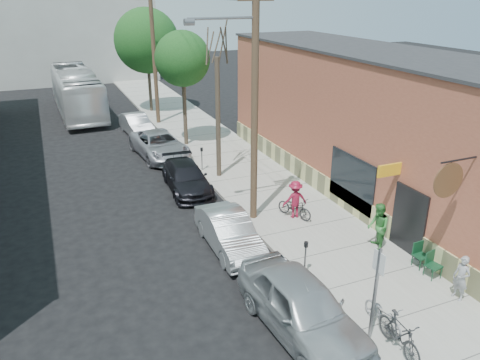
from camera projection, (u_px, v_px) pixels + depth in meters
name	position (u px, v px, depth m)	size (l,w,h in m)	color
ground	(232.00, 278.00, 15.86)	(120.00, 120.00, 0.00)	black
sidewalk	(229.00, 159.00, 26.74)	(4.50, 58.00, 0.15)	#A7A59A
cafe_building	(368.00, 121.00, 22.12)	(6.60, 20.20, 6.61)	#9E513A
end_cap_building	(62.00, 22.00, 48.67)	(18.00, 8.00, 12.00)	#B3B3AE
sign_post	(376.00, 286.00, 12.33)	(0.07, 0.45, 2.80)	slate
parking_meter_near	(306.00, 253.00, 15.50)	(0.14, 0.14, 1.24)	slate
parking_meter_far	(202.00, 155.00, 24.65)	(0.14, 0.14, 1.24)	slate
utility_pole_near	(253.00, 93.00, 17.80)	(3.57, 0.28, 10.00)	#503A28
utility_pole_far	(154.00, 48.00, 32.01)	(1.80, 0.28, 10.00)	#503A28
tree_bare	(218.00, 119.00, 23.12)	(0.24, 0.24, 6.00)	#44392C
tree_leafy_mid	(182.00, 59.00, 27.25)	(3.25, 3.25, 6.82)	#44392C
tree_leafy_far	(147.00, 41.00, 35.25)	(4.86, 4.86, 7.79)	#44392C
patio_chair_a	(421.00, 256.00, 16.07)	(0.50, 0.50, 0.88)	#103921
patio_chair_b	(434.00, 266.00, 15.49)	(0.50, 0.50, 0.88)	#103921
patron_grey	(461.00, 278.00, 14.31)	(0.54, 0.35, 1.48)	gray
patron_green	(378.00, 227.00, 17.05)	(0.87, 0.68, 1.80)	#338136
cyclist	(295.00, 199.00, 19.50)	(1.05, 0.61, 1.63)	maroon
cyclist_bike	(295.00, 207.00, 19.64)	(0.59, 1.68, 0.88)	black
parked_bike_a	(400.00, 334.00, 12.27)	(0.50, 1.78, 1.07)	black
parked_bike_b	(383.00, 315.00, 13.20)	(0.55, 1.57, 0.82)	slate
car_0	(302.00, 306.00, 13.10)	(1.99, 4.95, 1.69)	#B3B8BC
car_1	(229.00, 232.00, 17.42)	(1.47, 4.20, 1.38)	#B7BDC0
car_2	(187.00, 178.00, 22.59)	(1.83, 4.50, 1.31)	black
car_3	(159.00, 145.00, 27.12)	(2.40, 5.21, 1.45)	#B1B1B9
car_4	(137.00, 124.00, 31.43)	(1.43, 4.10, 1.35)	#A4A7AC
bus	(77.00, 92.00, 36.41)	(2.88, 12.29, 3.42)	white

